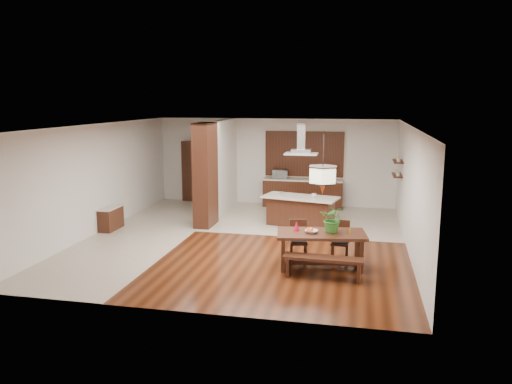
% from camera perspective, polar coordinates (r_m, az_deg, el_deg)
% --- Properties ---
extents(room_shell, '(9.00, 9.04, 2.92)m').
position_cam_1_polar(room_shell, '(12.40, -1.36, 3.74)').
color(room_shell, '#37170A').
rests_on(room_shell, ground).
extents(tile_hallway, '(2.50, 9.00, 0.01)m').
position_cam_1_polar(tile_hallway, '(13.68, -12.64, -4.65)').
color(tile_hallway, beige).
rests_on(tile_hallway, ground).
extents(tile_kitchen, '(5.50, 4.00, 0.01)m').
position_cam_1_polar(tile_kitchen, '(14.99, 5.54, -3.10)').
color(tile_kitchen, beige).
rests_on(tile_kitchen, ground).
extents(soffit_band, '(8.00, 9.00, 0.02)m').
position_cam_1_polar(soffit_band, '(12.33, -1.38, 7.54)').
color(soffit_band, '#3C1A0F').
rests_on(soffit_band, room_shell).
extents(partition_pier, '(0.45, 1.00, 2.90)m').
position_cam_1_polar(partition_pier, '(14.00, -5.81, 1.95)').
color(partition_pier, black).
rests_on(partition_pier, ground).
extents(partition_stub, '(0.18, 2.40, 2.90)m').
position_cam_1_polar(partition_stub, '(15.99, -3.53, 3.06)').
color(partition_stub, silver).
rests_on(partition_stub, ground).
extents(hallway_console, '(0.37, 0.88, 0.63)m').
position_cam_1_polar(hallway_console, '(14.24, -16.25, -2.93)').
color(hallway_console, black).
rests_on(hallway_console, ground).
extents(hallway_doorway, '(1.10, 0.20, 2.10)m').
position_cam_1_polar(hallway_doorway, '(17.47, -6.68, 2.32)').
color(hallway_doorway, black).
rests_on(hallway_doorway, ground).
extents(rear_counter, '(2.60, 0.62, 0.95)m').
position_cam_1_polar(rear_counter, '(16.57, 5.37, -0.12)').
color(rear_counter, black).
rests_on(rear_counter, ground).
extents(kitchen_window, '(2.60, 0.08, 1.50)m').
position_cam_1_polar(kitchen_window, '(16.64, 5.54, 4.36)').
color(kitchen_window, brown).
rests_on(kitchen_window, room_shell).
extents(shelf_lower, '(0.26, 0.90, 0.04)m').
position_cam_1_polar(shelf_lower, '(14.78, 15.83, 1.86)').
color(shelf_lower, black).
rests_on(shelf_lower, room_shell).
extents(shelf_upper, '(0.26, 0.90, 0.04)m').
position_cam_1_polar(shelf_upper, '(14.73, 15.91, 3.40)').
color(shelf_upper, black).
rests_on(shelf_upper, room_shell).
extents(dining_table, '(1.97, 1.19, 0.77)m').
position_cam_1_polar(dining_table, '(10.68, 7.46, -5.67)').
color(dining_table, black).
rests_on(dining_table, ground).
extents(dining_bench, '(1.61, 0.42, 0.45)m').
position_cam_1_polar(dining_bench, '(10.14, 7.68, -8.58)').
color(dining_bench, black).
rests_on(dining_bench, ground).
extents(dining_chair_left, '(0.46, 0.46, 0.87)m').
position_cam_1_polar(dining_chair_left, '(11.23, 4.87, -5.49)').
color(dining_chair_left, black).
rests_on(dining_chair_left, ground).
extents(dining_chair_right, '(0.40, 0.40, 0.87)m').
position_cam_1_polar(dining_chair_right, '(11.29, 9.59, -5.51)').
color(dining_chair_right, black).
rests_on(dining_chair_right, ground).
extents(pendant_lantern, '(0.64, 0.64, 1.31)m').
position_cam_1_polar(pendant_lantern, '(10.33, 7.68, 3.30)').
color(pendant_lantern, beige).
rests_on(pendant_lantern, room_shell).
extents(foliage_plant, '(0.59, 0.53, 0.58)m').
position_cam_1_polar(foliage_plant, '(10.60, 8.80, -3.05)').
color(foliage_plant, '#2F7125').
rests_on(foliage_plant, dining_table).
extents(fruit_bowl, '(0.30, 0.30, 0.06)m').
position_cam_1_polar(fruit_bowl, '(10.56, 6.35, -4.50)').
color(fruit_bowl, beige).
rests_on(fruit_bowl, dining_table).
extents(napkin_cone, '(0.16, 0.16, 0.21)m').
position_cam_1_polar(napkin_cone, '(10.68, 4.66, -3.89)').
color(napkin_cone, '#AB0C24').
rests_on(napkin_cone, dining_table).
extents(gold_ornament, '(0.08, 0.08, 0.10)m').
position_cam_1_polar(gold_ornament, '(10.61, 10.59, -4.45)').
color(gold_ornament, gold).
rests_on(gold_ornament, dining_table).
extents(kitchen_island, '(2.22, 1.34, 0.86)m').
position_cam_1_polar(kitchen_island, '(14.11, 5.09, -2.15)').
color(kitchen_island, black).
rests_on(kitchen_island, ground).
extents(range_hood, '(0.90, 0.55, 0.87)m').
position_cam_1_polar(range_hood, '(13.81, 5.23, 6.08)').
color(range_hood, silver).
rests_on(range_hood, room_shell).
extents(island_cup, '(0.18, 0.18, 0.11)m').
position_cam_1_polar(island_cup, '(13.91, 6.64, -0.38)').
color(island_cup, silver).
rests_on(island_cup, kitchen_island).
extents(microwave, '(0.54, 0.40, 0.28)m').
position_cam_1_polar(microwave, '(16.53, 2.75, 2.05)').
color(microwave, silver).
rests_on(microwave, rear_counter).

